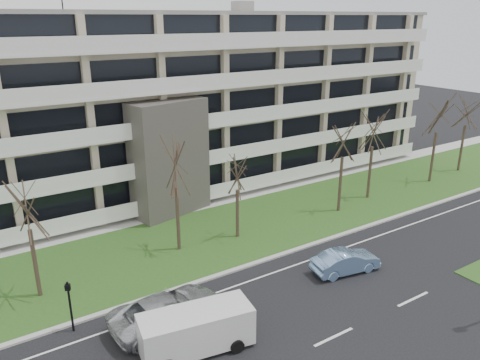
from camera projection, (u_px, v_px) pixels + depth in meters
ground at (334, 337)px, 22.91m from camera, size 160.00×160.00×0.00m
grass_verge at (205, 237)px, 33.20m from camera, size 90.00×10.00×0.06m
curb at (244, 267)px, 29.23m from camera, size 90.00×0.35×0.12m
sidewalk at (172, 212)px, 37.56m from camera, size 90.00×2.00×0.08m
lane_edge_line at (258, 278)px, 28.06m from camera, size 90.00×0.12×0.01m
apartment_building at (134, 105)px, 40.45m from camera, size 60.50×15.10×18.75m
silver_pickup at (168, 310)px, 23.60m from camera, size 6.05×2.99×1.65m
blue_sedan at (346, 261)px, 28.56m from camera, size 4.51×2.22×1.42m
white_van at (198, 327)px, 21.72m from camera, size 5.52×2.82×2.04m
pedestrian_signal at (69, 300)px, 22.79m from camera, size 0.32×0.29×2.79m
tree_2 at (25, 202)px, 24.42m from camera, size 3.66×3.66×7.31m
tree_3 at (175, 161)px, 29.48m from camera, size 3.99×3.99×7.99m
tree_4 at (237, 171)px, 31.71m from camera, size 3.19×3.19×6.38m
tree_5 at (344, 135)px, 35.72m from camera, size 4.05×4.05×8.10m
tree_6 at (374, 126)px, 38.44m from camera, size 4.10×4.10×8.19m
tree_7 at (439, 112)px, 42.28m from camera, size 4.31×4.31×8.62m
tree_8 at (468, 107)px, 45.50m from camera, size 4.23×4.23×8.45m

